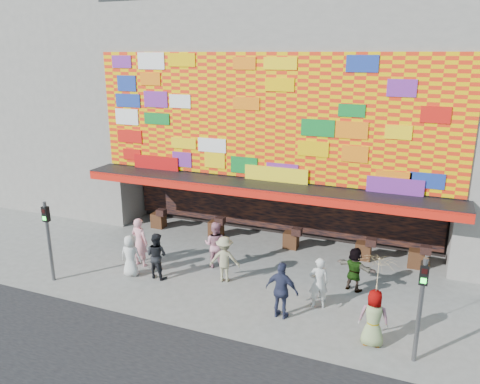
{
  "coord_description": "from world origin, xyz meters",
  "views": [
    {
      "loc": [
        5.91,
        -13.26,
        7.95
      ],
      "look_at": [
        -0.28,
        2.0,
        3.05
      ],
      "focal_mm": 35.0,
      "sensor_mm": 36.0,
      "label": 1
    }
  ],
  "objects_px": {
    "ped_a": "(131,256)",
    "parasol": "(378,274)",
    "ped_c": "(157,255)",
    "ped_g": "(373,318)",
    "signal_left": "(48,232)",
    "ped_i": "(215,245)",
    "ped_d": "(225,259)",
    "ped_f": "(355,269)",
    "signal_right": "(421,299)",
    "ped_b": "(140,242)",
    "ped_h": "(319,283)",
    "ped_e": "(282,290)"
  },
  "relations": [
    {
      "from": "ped_b",
      "to": "ped_i",
      "type": "relative_size",
      "value": 1.07
    },
    {
      "from": "ped_h",
      "to": "ped_i",
      "type": "height_order",
      "value": "ped_i"
    },
    {
      "from": "signal_right",
      "to": "ped_i",
      "type": "relative_size",
      "value": 1.65
    },
    {
      "from": "ped_b",
      "to": "signal_right",
      "type": "bearing_deg",
      "value": 172.53
    },
    {
      "from": "ped_e",
      "to": "parasol",
      "type": "distance_m",
      "value": 3.11
    },
    {
      "from": "signal_right",
      "to": "ped_d",
      "type": "relative_size",
      "value": 1.76
    },
    {
      "from": "signal_right",
      "to": "parasol",
      "type": "distance_m",
      "value": 1.24
    },
    {
      "from": "signal_left",
      "to": "ped_b",
      "type": "xyz_separation_m",
      "value": [
        2.25,
        2.27,
        -0.89
      ]
    },
    {
      "from": "ped_h",
      "to": "ped_i",
      "type": "bearing_deg",
      "value": -40.57
    },
    {
      "from": "ped_f",
      "to": "ped_e",
      "type": "bearing_deg",
      "value": 74.15
    },
    {
      "from": "signal_left",
      "to": "ped_f",
      "type": "bearing_deg",
      "value": 18.17
    },
    {
      "from": "signal_left",
      "to": "ped_i",
      "type": "bearing_deg",
      "value": 33.09
    },
    {
      "from": "ped_c",
      "to": "ped_h",
      "type": "bearing_deg",
      "value": -172.43
    },
    {
      "from": "ped_b",
      "to": "parasol",
      "type": "height_order",
      "value": "parasol"
    },
    {
      "from": "signal_left",
      "to": "ped_e",
      "type": "distance_m",
      "value": 8.52
    },
    {
      "from": "ped_b",
      "to": "ped_f",
      "type": "relative_size",
      "value": 1.23
    },
    {
      "from": "ped_f",
      "to": "ped_i",
      "type": "xyz_separation_m",
      "value": [
        -5.25,
        -0.11,
        0.12
      ]
    },
    {
      "from": "parasol",
      "to": "ped_h",
      "type": "bearing_deg",
      "value": 142.45
    },
    {
      "from": "ped_d",
      "to": "ped_c",
      "type": "bearing_deg",
      "value": 0.46
    },
    {
      "from": "ped_d",
      "to": "ped_h",
      "type": "relative_size",
      "value": 0.98
    },
    {
      "from": "ped_a",
      "to": "ped_f",
      "type": "xyz_separation_m",
      "value": [
        7.84,
        1.97,
        0.0
      ]
    },
    {
      "from": "ped_b",
      "to": "parasol",
      "type": "distance_m",
      "value": 9.29
    },
    {
      "from": "ped_i",
      "to": "parasol",
      "type": "distance_m",
      "value": 7.03
    },
    {
      "from": "ped_b",
      "to": "ped_g",
      "type": "xyz_separation_m",
      "value": [
        9.0,
        -1.96,
        -0.12
      ]
    },
    {
      "from": "ped_c",
      "to": "ped_g",
      "type": "height_order",
      "value": "ped_c"
    },
    {
      "from": "ped_a",
      "to": "parasol",
      "type": "distance_m",
      "value": 9.01
    },
    {
      "from": "signal_left",
      "to": "ped_d",
      "type": "xyz_separation_m",
      "value": [
        5.81,
        2.3,
        -1.01
      ]
    },
    {
      "from": "ped_h",
      "to": "parasol",
      "type": "distance_m",
      "value": 2.73
    },
    {
      "from": "signal_left",
      "to": "ped_i",
      "type": "distance_m",
      "value": 6.04
    },
    {
      "from": "signal_right",
      "to": "ped_d",
      "type": "distance_m",
      "value": 7.06
    },
    {
      "from": "ped_i",
      "to": "ped_f",
      "type": "bearing_deg",
      "value": 177.09
    },
    {
      "from": "ped_b",
      "to": "ped_g",
      "type": "distance_m",
      "value": 9.21
    },
    {
      "from": "ped_c",
      "to": "ped_d",
      "type": "height_order",
      "value": "ped_c"
    },
    {
      "from": "signal_right",
      "to": "ped_a",
      "type": "height_order",
      "value": "signal_right"
    },
    {
      "from": "ped_a",
      "to": "parasol",
      "type": "relative_size",
      "value": 0.8
    },
    {
      "from": "ped_h",
      "to": "parasol",
      "type": "bearing_deg",
      "value": 120.88
    },
    {
      "from": "signal_left",
      "to": "ped_b",
      "type": "height_order",
      "value": "signal_left"
    },
    {
      "from": "ped_d",
      "to": "ped_f",
      "type": "bearing_deg",
      "value": 178.34
    },
    {
      "from": "ped_i",
      "to": "parasol",
      "type": "xyz_separation_m",
      "value": [
        6.25,
        -2.95,
        1.3
      ]
    },
    {
      "from": "ped_c",
      "to": "parasol",
      "type": "height_order",
      "value": "parasol"
    },
    {
      "from": "ped_d",
      "to": "ped_g",
      "type": "distance_m",
      "value": 5.8
    },
    {
      "from": "ped_d",
      "to": "ped_i",
      "type": "distance_m",
      "value": 1.25
    },
    {
      "from": "ped_e",
      "to": "ped_a",
      "type": "bearing_deg",
      "value": 0.42
    },
    {
      "from": "ped_g",
      "to": "ped_a",
      "type": "bearing_deg",
      "value": -13.07
    },
    {
      "from": "signal_left",
      "to": "ped_d",
      "type": "bearing_deg",
      "value": 21.64
    },
    {
      "from": "ped_e",
      "to": "parasol",
      "type": "xyz_separation_m",
      "value": [
        2.81,
        -0.42,
        1.28
      ]
    },
    {
      "from": "signal_left",
      "to": "ped_i",
      "type": "xyz_separation_m",
      "value": [
        5.0,
        3.26,
        -0.95
      ]
    },
    {
      "from": "parasol",
      "to": "ped_i",
      "type": "bearing_deg",
      "value": 154.72
    },
    {
      "from": "signal_right",
      "to": "ped_h",
      "type": "bearing_deg",
      "value": 149.99
    },
    {
      "from": "ped_f",
      "to": "parasol",
      "type": "bearing_deg",
      "value": 126.64
    }
  ]
}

